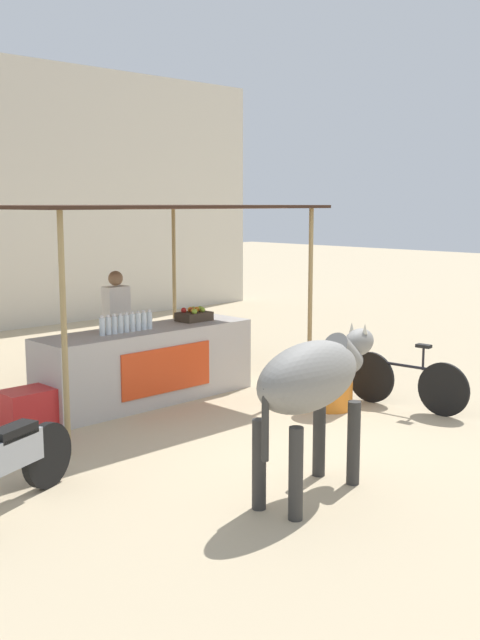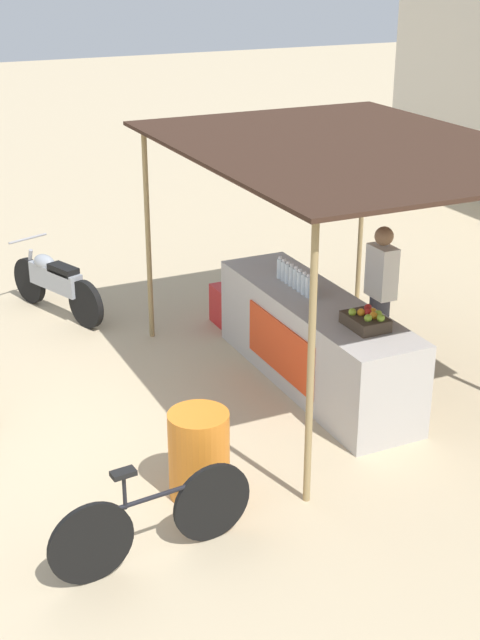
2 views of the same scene
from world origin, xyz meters
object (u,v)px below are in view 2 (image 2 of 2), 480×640
(stall_counter, at_px, (314,341))
(bicycle_leaning, at_px, (153,520))
(fruit_crate, at_px, (366,320))
(motorcycle_parked, at_px, (55,282))
(vendor_behind_counter, at_px, (380,299))
(water_barrel, at_px, (199,454))
(cooler_box, at_px, (235,307))

(stall_counter, bearing_deg, bicycle_leaning, -50.99)
(fruit_crate, relative_size, bicycle_leaning, 0.27)
(stall_counter, height_order, motorcycle_parked, stall_counter)
(bicycle_leaning, bearing_deg, vendor_behind_counter, 121.31)
(stall_counter, distance_m, water_barrel, 2.38)
(water_barrel, xyz_separation_m, motorcycle_parked, (-4.48, -0.07, 0.04))
(fruit_crate, bearing_deg, cooler_box, -176.62)
(stall_counter, distance_m, bicycle_leaning, 3.30)
(fruit_crate, relative_size, motorcycle_parked, 0.26)
(stall_counter, relative_size, fruit_crate, 6.82)
(vendor_behind_counter, relative_size, motorcycle_parked, 0.96)
(stall_counter, bearing_deg, motorcycle_parked, -147.10)
(cooler_box, bearing_deg, water_barrel, -29.75)
(cooler_box, bearing_deg, bicycle_leaning, -32.75)
(fruit_crate, distance_m, water_barrel, 2.15)
(fruit_crate, xyz_separation_m, vendor_behind_counter, (-0.79, 0.70, -0.19))
(vendor_behind_counter, distance_m, cooler_box, 2.10)
(cooler_box, relative_size, water_barrel, 0.78)
(stall_counter, distance_m, fruit_crate, 1.02)
(fruit_crate, xyz_separation_m, water_barrel, (0.56, -1.97, -0.65))
(water_barrel, height_order, bicycle_leaning, bicycle_leaning)
(vendor_behind_counter, bearing_deg, motorcycle_parked, -138.80)
(water_barrel, distance_m, bicycle_leaning, 0.93)
(motorcycle_parked, distance_m, bicycle_leaning, 5.18)
(vendor_behind_counter, relative_size, cooler_box, 2.75)
(vendor_behind_counter, bearing_deg, cooler_box, -154.96)
(motorcycle_parked, xyz_separation_m, bicycle_leaning, (5.14, -0.58, -0.08))
(cooler_box, distance_m, bicycle_leaning, 4.57)
(fruit_crate, xyz_separation_m, cooler_box, (-2.61, -0.15, -0.80))
(cooler_box, distance_m, motorcycle_parked, 2.30)
(bicycle_leaning, bearing_deg, motorcycle_parked, 173.52)
(stall_counter, bearing_deg, fruit_crate, 3.84)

